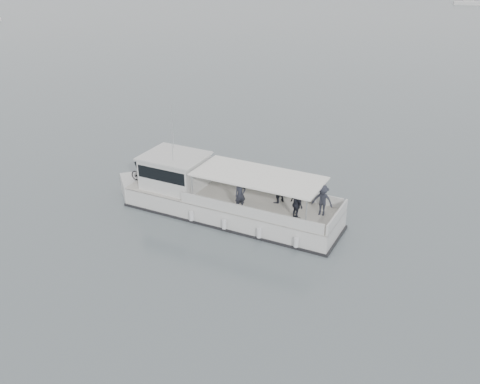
# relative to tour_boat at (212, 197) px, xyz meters

# --- Properties ---
(ground) EXTENTS (1400.00, 1400.00, 0.00)m
(ground) POSITION_rel_tour_boat_xyz_m (6.35, 2.12, -0.97)
(ground) COLOR slate
(ground) RESTS_ON ground
(tour_boat) EXTENTS (14.17, 5.91, 5.91)m
(tour_boat) POSITION_rel_tour_boat_xyz_m (0.00, 0.00, 0.00)
(tour_boat) COLOR silver
(tour_boat) RESTS_ON ground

